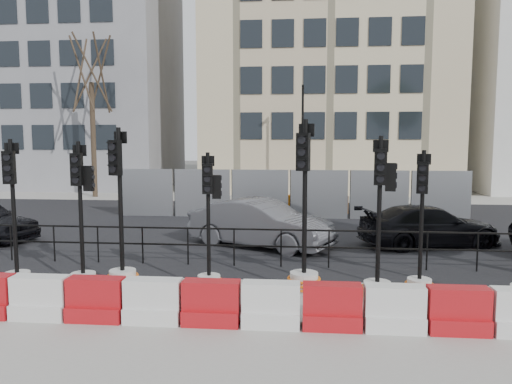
# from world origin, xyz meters

# --- Properties ---
(ground) EXTENTS (120.00, 120.00, 0.00)m
(ground) POSITION_xyz_m (0.00, 0.00, 0.00)
(ground) COLOR #51514C
(ground) RESTS_ON ground
(sidewalk_near) EXTENTS (40.00, 6.00, 0.02)m
(sidewalk_near) POSITION_xyz_m (0.00, -3.00, 0.01)
(sidewalk_near) COLOR gray
(sidewalk_near) RESTS_ON ground
(road) EXTENTS (40.00, 14.00, 0.03)m
(road) POSITION_xyz_m (0.00, 7.00, 0.01)
(road) COLOR black
(road) RESTS_ON ground
(sidewalk_far) EXTENTS (40.00, 4.00, 0.02)m
(sidewalk_far) POSITION_xyz_m (0.00, 16.00, 0.01)
(sidewalk_far) COLOR gray
(sidewalk_far) RESTS_ON ground
(building_grey) EXTENTS (11.00, 9.06, 14.00)m
(building_grey) POSITION_xyz_m (-14.00, 21.99, 7.00)
(building_grey) COLOR gray
(building_grey) RESTS_ON ground
(building_cream) EXTENTS (15.00, 10.06, 18.00)m
(building_cream) POSITION_xyz_m (2.00, 21.99, 9.00)
(building_cream) COLOR beige
(building_cream) RESTS_ON ground
(kerb_railing) EXTENTS (18.00, 0.04, 1.00)m
(kerb_railing) POSITION_xyz_m (0.00, 1.20, 0.69)
(kerb_railing) COLOR black
(kerb_railing) RESTS_ON ground
(heras_fencing) EXTENTS (14.33, 1.72, 2.00)m
(heras_fencing) POSITION_xyz_m (-0.01, 9.80, 0.68)
(heras_fencing) COLOR gray
(heras_fencing) RESTS_ON ground
(lamp_post_far) EXTENTS (0.12, 0.56, 6.00)m
(lamp_post_far) POSITION_xyz_m (0.50, 14.98, 3.22)
(lamp_post_far) COLOR black
(lamp_post_far) RESTS_ON ground
(tree_bare_far) EXTENTS (2.00, 2.00, 9.00)m
(tree_bare_far) POSITION_xyz_m (-11.00, 15.50, 6.65)
(tree_bare_far) COLOR #473828
(tree_bare_far) RESTS_ON ground
(barrier_row) EXTENTS (15.70, 0.50, 0.80)m
(barrier_row) POSITION_xyz_m (-0.00, -2.80, 0.37)
(barrier_row) COLOR red
(barrier_row) RESTS_ON ground
(traffic_signal_a) EXTENTS (0.64, 0.64, 3.26)m
(traffic_signal_a) POSITION_xyz_m (-5.61, -1.21, 0.67)
(traffic_signal_a) COLOR silver
(traffic_signal_a) RESTS_ON ground
(traffic_signal_b) EXTENTS (0.63, 0.63, 3.22)m
(traffic_signal_b) POSITION_xyz_m (-4.16, -1.11, 0.77)
(traffic_signal_b) COLOR silver
(traffic_signal_b) RESTS_ON ground
(traffic_signal_c) EXTENTS (0.69, 0.69, 3.51)m
(traffic_signal_c) POSITION_xyz_m (-3.37, -0.92, 0.72)
(traffic_signal_c) COLOR silver
(traffic_signal_c) RESTS_ON ground
(traffic_signal_d) EXTENTS (0.59, 0.59, 2.99)m
(traffic_signal_d) POSITION_xyz_m (-1.44, -0.93, 0.71)
(traffic_signal_d) COLOR silver
(traffic_signal_d) RESTS_ON ground
(traffic_signal_e) EXTENTS (0.72, 0.72, 3.67)m
(traffic_signal_e) POSITION_xyz_m (0.57, -0.82, 0.76)
(traffic_signal_e) COLOR silver
(traffic_signal_e) RESTS_ON ground
(traffic_signal_f) EXTENTS (0.66, 0.66, 3.33)m
(traffic_signal_f) POSITION_xyz_m (2.06, -1.22, 0.79)
(traffic_signal_f) COLOR silver
(traffic_signal_f) RESTS_ON ground
(traffic_signal_g) EXTENTS (0.60, 0.60, 3.04)m
(traffic_signal_g) POSITION_xyz_m (2.97, -0.80, 0.63)
(traffic_signal_g) COLOR silver
(traffic_signal_g) RESTS_ON ground
(car_b) EXTENTS (4.88, 5.56, 1.45)m
(car_b) POSITION_xyz_m (-0.72, 3.54, 0.72)
(car_b) COLOR #4F4F54
(car_b) RESTS_ON ground
(car_c) EXTENTS (3.94, 5.18, 1.24)m
(car_c) POSITION_xyz_m (4.37, 4.15, 0.62)
(car_c) COLOR black
(car_c) RESTS_ON ground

